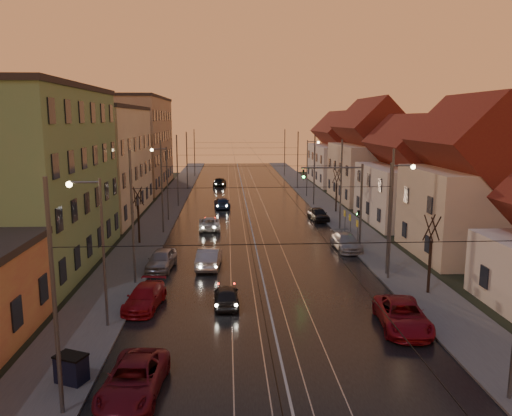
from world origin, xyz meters
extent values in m
plane|color=black|center=(0.00, 0.00, 0.00)|extent=(160.00, 160.00, 0.00)
cube|color=black|center=(0.00, 40.00, 0.02)|extent=(16.00, 120.00, 0.04)
cube|color=#4C4C4C|center=(-10.00, 40.00, 0.07)|extent=(4.00, 120.00, 0.15)
cube|color=#4C4C4C|center=(10.00, 40.00, 0.07)|extent=(4.00, 120.00, 0.15)
cube|color=gray|center=(-2.20, 40.00, 0.06)|extent=(0.06, 120.00, 0.03)
cube|color=gray|center=(-0.77, 40.00, 0.06)|extent=(0.06, 120.00, 0.03)
cube|color=gray|center=(0.77, 40.00, 0.06)|extent=(0.06, 120.00, 0.03)
cube|color=gray|center=(2.20, 40.00, 0.06)|extent=(0.06, 120.00, 0.03)
cube|color=#62915C|center=(-17.50, 14.00, 6.50)|extent=(10.00, 18.00, 13.00)
cube|color=#C1B695|center=(-17.50, 34.00, 6.00)|extent=(10.00, 20.00, 12.00)
cube|color=#977661|center=(-17.50, 58.00, 7.00)|extent=(10.00, 24.00, 14.00)
cube|color=beige|center=(17.00, 15.00, 3.50)|extent=(8.50, 10.00, 7.00)
pyramid|color=maroon|center=(17.00, 15.00, 8.90)|extent=(8.67, 10.20, 3.80)
cube|color=silver|center=(17.00, 28.00, 3.00)|extent=(9.00, 12.00, 6.00)
pyramid|color=maroon|center=(17.00, 28.00, 7.60)|extent=(9.18, 12.24, 3.20)
cube|color=beige|center=(17.00, 43.00, 3.75)|extent=(9.00, 14.00, 7.50)
pyramid|color=maroon|center=(17.00, 43.00, 9.50)|extent=(9.18, 14.28, 4.00)
cube|color=silver|center=(17.00, 61.00, 3.25)|extent=(9.00, 16.00, 6.50)
pyramid|color=maroon|center=(17.00, 61.00, 8.25)|extent=(9.18, 16.32, 3.50)
cylinder|color=#595B60|center=(-8.60, -6.00, 4.50)|extent=(0.16, 0.16, 9.00)
cylinder|color=#595B60|center=(-8.60, 9.00, 4.50)|extent=(0.16, 0.16, 9.00)
cylinder|color=#595B60|center=(8.60, 9.00, 4.50)|extent=(0.16, 0.16, 9.00)
cylinder|color=#595B60|center=(-8.60, 24.00, 4.50)|extent=(0.16, 0.16, 9.00)
cylinder|color=#595B60|center=(8.60, 24.00, 4.50)|extent=(0.16, 0.16, 9.00)
cylinder|color=#595B60|center=(-8.60, 39.00, 4.50)|extent=(0.16, 0.16, 9.00)
cylinder|color=#595B60|center=(8.60, 39.00, 4.50)|extent=(0.16, 0.16, 9.00)
cylinder|color=#595B60|center=(-8.60, 54.00, 4.50)|extent=(0.16, 0.16, 9.00)
cylinder|color=#595B60|center=(8.60, 54.00, 4.50)|extent=(0.16, 0.16, 9.00)
cylinder|color=#595B60|center=(-8.60, 72.00, 4.50)|extent=(0.16, 0.16, 9.00)
cylinder|color=#595B60|center=(8.60, 72.00, 4.50)|extent=(0.16, 0.16, 9.00)
cylinder|color=#595B60|center=(-8.80, 2.00, 4.00)|extent=(0.14, 0.14, 8.00)
cylinder|color=#595B60|center=(-9.60, 2.00, 7.80)|extent=(1.60, 0.10, 0.10)
sphere|color=#FFD88C|center=(-10.32, 2.00, 7.70)|extent=(0.32, 0.32, 0.32)
cylinder|color=#595B60|center=(8.80, 10.00, 4.00)|extent=(0.14, 0.14, 8.00)
cylinder|color=#595B60|center=(9.60, 10.00, 7.80)|extent=(1.60, 0.10, 0.10)
sphere|color=#FFD88C|center=(10.32, 10.00, 7.70)|extent=(0.32, 0.32, 0.32)
cylinder|color=#595B60|center=(-8.80, 30.00, 4.00)|extent=(0.14, 0.14, 8.00)
cylinder|color=#595B60|center=(-9.60, 30.00, 7.80)|extent=(1.60, 0.10, 0.10)
sphere|color=#FFD88C|center=(-10.32, 30.00, 7.70)|extent=(0.32, 0.32, 0.32)
cylinder|color=#595B60|center=(8.80, 46.00, 4.00)|extent=(0.14, 0.14, 8.00)
cylinder|color=#595B60|center=(9.60, 46.00, 7.80)|extent=(1.60, 0.10, 0.10)
sphere|color=#FFD88C|center=(10.32, 46.00, 7.70)|extent=(0.32, 0.32, 0.32)
cylinder|color=#595B60|center=(9.00, 18.00, 3.60)|extent=(0.20, 0.20, 7.20)
cylinder|color=#595B60|center=(6.40, 18.00, 6.90)|extent=(5.20, 0.14, 0.14)
imported|color=black|center=(4.00, 18.00, 6.30)|extent=(0.15, 0.18, 0.90)
sphere|color=#19FF3F|center=(4.00, 17.88, 6.15)|extent=(0.20, 0.20, 0.20)
cylinder|color=black|center=(-10.20, 20.00, 1.75)|extent=(0.18, 0.18, 3.50)
cylinder|color=black|center=(-9.97, 20.09, 4.30)|extent=(0.37, 0.92, 1.61)
cylinder|color=black|center=(-10.29, 20.23, 4.30)|extent=(0.91, 0.40, 1.61)
cylinder|color=black|center=(-10.43, 19.91, 4.30)|extent=(0.37, 0.92, 1.61)
cylinder|color=black|center=(-10.07, 19.78, 4.30)|extent=(0.84, 0.54, 1.62)
cylinder|color=black|center=(10.20, 6.00, 1.75)|extent=(0.18, 0.18, 3.50)
cylinder|color=black|center=(10.43, 6.09, 4.30)|extent=(0.37, 0.92, 1.61)
cylinder|color=black|center=(10.11, 6.23, 4.30)|extent=(0.91, 0.40, 1.61)
cylinder|color=black|center=(9.97, 5.91, 4.30)|extent=(0.37, 0.92, 1.61)
cylinder|color=black|center=(10.32, 5.78, 4.30)|extent=(0.84, 0.54, 1.62)
cylinder|color=black|center=(10.40, 34.00, 1.75)|extent=(0.18, 0.18, 3.50)
cylinder|color=black|center=(10.63, 34.09, 4.30)|extent=(0.37, 0.92, 1.61)
cylinder|color=black|center=(10.31, 34.23, 4.30)|extent=(0.91, 0.40, 1.61)
cylinder|color=black|center=(10.17, 33.91, 4.30)|extent=(0.37, 0.92, 1.61)
cylinder|color=black|center=(10.53, 33.78, 4.30)|extent=(0.84, 0.54, 1.62)
imported|color=black|center=(-2.50, 4.89, 0.61)|extent=(1.54, 3.65, 1.23)
imported|color=#A7A7AC|center=(-3.79, 12.70, 0.75)|extent=(1.93, 4.67, 1.50)
imported|color=silver|center=(-4.22, 25.68, 0.62)|extent=(2.30, 4.59, 1.25)
imported|color=#172745|center=(-3.07, 37.68, 0.66)|extent=(2.16, 4.66, 1.32)
imported|color=black|center=(-3.68, 57.86, 0.77)|extent=(2.35, 4.69, 1.53)
imported|color=maroon|center=(-6.20, -4.70, 0.67)|extent=(2.56, 4.95, 1.33)
imported|color=maroon|center=(-7.28, 4.80, 0.65)|extent=(2.36, 4.65, 1.29)
imported|color=#9B9A9F|center=(-7.29, 12.45, 0.73)|extent=(2.16, 4.45, 1.46)
imported|color=maroon|center=(6.80, 1.07, 0.72)|extent=(2.90, 5.37, 1.43)
imported|color=#9C9CA1|center=(7.60, 17.13, 0.68)|extent=(2.13, 4.80, 1.37)
imported|color=black|center=(7.46, 29.49, 0.71)|extent=(2.15, 4.32, 1.41)
cube|color=black|center=(-8.92, -3.76, 0.70)|extent=(1.42, 1.22, 1.10)
camera|label=1|loc=(-2.35, -23.35, 10.95)|focal=35.00mm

